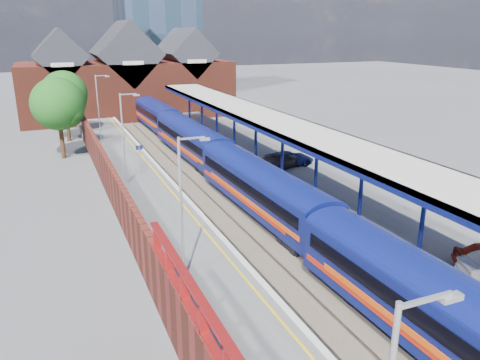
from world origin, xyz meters
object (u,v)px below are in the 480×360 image
object	(u,v)px
lamp_post_c	(125,133)
platform_sign	(140,155)
lamp_post_d	(99,104)
train	(220,158)
parked_car_blue	(289,158)
lamp_post_b	(184,202)
parked_car_dark	(280,161)

from	to	relation	value
lamp_post_c	platform_sign	bearing A→B (deg)	55.74
lamp_post_d	lamp_post_c	bearing A→B (deg)	-90.00
train	parked_car_blue	distance (m)	6.31
lamp_post_b	train	bearing A→B (deg)	64.62
lamp_post_b	parked_car_blue	distance (m)	21.47
lamp_post_b	platform_sign	distance (m)	18.20
train	lamp_post_c	bearing A→B (deg)	-175.91
lamp_post_d	parked_car_blue	distance (m)	21.71
lamp_post_b	platform_sign	bearing A→B (deg)	85.67
lamp_post_b	parked_car_dark	size ratio (longest dim) A/B	1.47
platform_sign	parked_car_dark	bearing A→B (deg)	-14.12
lamp_post_b	parked_car_dark	distance (m)	20.09
lamp_post_c	parked_car_blue	world-z (taller)	lamp_post_c
train	parked_car_blue	xyz separation A→B (m)	(6.24, -0.72, -0.52)
lamp_post_c	platform_sign	xyz separation A→B (m)	(1.36, 2.00, -2.30)
platform_sign	parked_car_blue	world-z (taller)	platform_sign
parked_car_dark	lamp_post_b	bearing A→B (deg)	115.39
train	platform_sign	distance (m)	6.68
lamp_post_d	parked_car_blue	bearing A→B (deg)	-48.90
lamp_post_c	lamp_post_b	bearing A→B (deg)	-90.00
parked_car_blue	lamp_post_b	bearing A→B (deg)	145.79
lamp_post_c	platform_sign	distance (m)	3.34
lamp_post_c	lamp_post_d	world-z (taller)	same
lamp_post_c	parked_car_dark	xyz separation A→B (m)	(12.80, -0.88, -3.30)
lamp_post_c	parked_car_dark	size ratio (longest dim) A/B	1.47
parked_car_dark	train	bearing A→B (deg)	49.42
train	parked_car_dark	world-z (taller)	train
lamp_post_b	lamp_post_c	bearing A→B (deg)	90.00
lamp_post_b	parked_car_dark	xyz separation A→B (m)	(12.80, 15.12, -3.30)
train	platform_sign	bearing A→B (deg)	167.50
lamp_post_d	platform_sign	xyz separation A→B (m)	(1.36, -14.00, -2.30)
parked_car_dark	parked_car_blue	world-z (taller)	parked_car_dark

